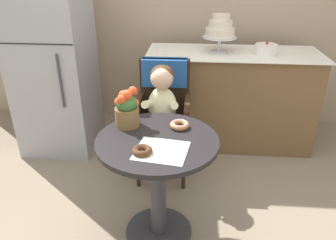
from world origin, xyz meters
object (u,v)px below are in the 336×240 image
(seated_child, at_px, (162,104))
(refrigerator, at_px, (53,60))
(donut_front, at_px, (180,125))
(cafe_table, at_px, (158,169))
(flower_vase, at_px, (127,108))
(tiered_cake_stand, at_px, (220,29))
(wicker_chair, at_px, (164,100))
(round_layer_cake, at_px, (266,49))
(donut_mid, at_px, (142,150))

(seated_child, distance_m, refrigerator, 1.14)
(refrigerator, bearing_deg, donut_front, -38.96)
(cafe_table, distance_m, refrigerator, 1.56)
(cafe_table, xyz_separation_m, donut_front, (0.12, 0.15, 0.23))
(cafe_table, xyz_separation_m, refrigerator, (-1.05, 1.10, 0.34))
(flower_vase, relative_size, tiered_cake_stand, 0.74)
(cafe_table, distance_m, wicker_chair, 0.78)
(cafe_table, distance_m, flower_vase, 0.42)
(wicker_chair, distance_m, tiered_cake_stand, 0.84)
(seated_child, bearing_deg, round_layer_cake, 37.32)
(seated_child, distance_m, flower_vase, 0.51)
(tiered_cake_stand, height_order, refrigerator, refrigerator)
(cafe_table, height_order, donut_front, donut_front)
(donut_mid, height_order, tiered_cake_stand, tiered_cake_stand)
(wicker_chair, xyz_separation_m, round_layer_cake, (0.85, 0.49, 0.30))
(cafe_table, height_order, seated_child, seated_child)
(cafe_table, relative_size, seated_child, 0.99)
(cafe_table, bearing_deg, donut_mid, -110.56)
(wicker_chair, xyz_separation_m, donut_front, (0.16, -0.61, 0.10))
(tiered_cake_stand, height_order, round_layer_cake, tiered_cake_stand)
(wicker_chair, distance_m, donut_front, 0.64)
(donut_front, bearing_deg, seated_child, 109.01)
(cafe_table, distance_m, tiered_cake_stand, 1.49)
(wicker_chair, height_order, round_layer_cake, round_layer_cake)
(flower_vase, xyz_separation_m, refrigerator, (-0.85, 0.95, 0.01))
(wicker_chair, distance_m, refrigerator, 1.09)
(wicker_chair, relative_size, seated_child, 1.31)
(seated_child, bearing_deg, cafe_table, -86.67)
(seated_child, distance_m, tiered_cake_stand, 0.93)
(round_layer_cake, bearing_deg, donut_front, -122.17)
(round_layer_cake, bearing_deg, refrigerator, -175.13)
(flower_vase, distance_m, round_layer_cake, 1.51)
(wicker_chair, height_order, refrigerator, refrigerator)
(donut_mid, distance_m, flower_vase, 0.36)
(flower_vase, relative_size, round_layer_cake, 1.25)
(donut_mid, xyz_separation_m, refrigerator, (-0.99, 1.26, 0.11))
(seated_child, bearing_deg, flower_vase, -110.21)
(seated_child, xyz_separation_m, refrigerator, (-1.01, 0.49, 0.17))
(seated_child, height_order, donut_mid, seated_child)
(tiered_cake_stand, distance_m, round_layer_cake, 0.44)
(wicker_chair, bearing_deg, round_layer_cake, 26.22)
(cafe_table, xyz_separation_m, tiered_cake_stand, (0.41, 1.30, 0.59))
(cafe_table, bearing_deg, wicker_chair, 92.65)
(refrigerator, bearing_deg, cafe_table, -46.33)
(wicker_chair, distance_m, seated_child, 0.16)
(seated_child, xyz_separation_m, donut_mid, (-0.03, -0.77, 0.06))
(round_layer_cake, bearing_deg, flower_vase, -132.73)
(wicker_chair, height_order, donut_mid, wicker_chair)
(cafe_table, distance_m, round_layer_cake, 1.56)
(refrigerator, bearing_deg, flower_vase, -48.13)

